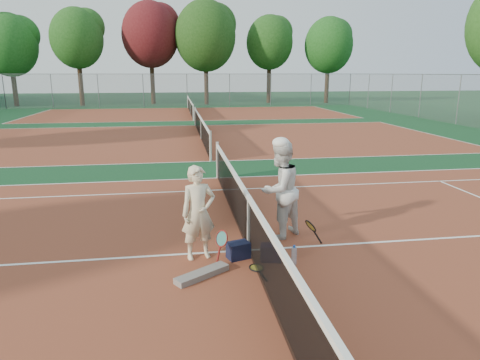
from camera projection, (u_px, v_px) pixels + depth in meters
name	position (u px, v px, depth m)	size (l,w,h in m)	color
ground	(248.00, 250.00, 7.65)	(130.00, 130.00, 0.00)	#0F391C
court_main	(248.00, 250.00, 7.65)	(23.77, 10.97, 0.01)	brown
court_far_a	(201.00, 139.00, 20.59)	(23.77, 10.97, 0.01)	brown
court_far_b	(190.00, 113.00, 33.54)	(23.77, 10.97, 0.01)	brown
net_main	(249.00, 223.00, 7.52)	(0.10, 10.98, 1.02)	black
net_far_a	(201.00, 128.00, 20.47)	(0.10, 10.98, 1.02)	black
net_far_b	(190.00, 107.00, 33.41)	(0.10, 10.98, 1.02)	black
fence_back	(187.00, 90.00, 39.89)	(32.00, 0.06, 3.00)	slate
player_a	(198.00, 213.00, 7.16)	(0.59, 0.39, 1.61)	beige
player_b	(280.00, 190.00, 8.09)	(0.91, 0.71, 1.88)	white
racket_red	(222.00, 248.00, 7.04)	(0.23, 0.27, 0.58)	maroon
racket_black_held	(310.00, 233.00, 7.76)	(0.37, 0.27, 0.51)	black
racket_spare	(256.00, 268.00, 6.93)	(0.60, 0.27, 0.03)	black
sports_bag_navy	(238.00, 250.00, 7.29)	(0.36, 0.25, 0.29)	black
sports_bag_purple	(271.00, 253.00, 7.20)	(0.35, 0.24, 0.28)	black
net_cover_canvas	(202.00, 274.00, 6.64)	(0.93, 0.21, 0.10)	slate
water_bottle	(294.00, 256.00, 7.05)	(0.09, 0.09, 0.30)	#AEC4DC
tree_back_0	(9.00, 45.00, 39.47)	(5.01, 5.01, 8.48)	#382314
tree_back_1	(77.00, 38.00, 39.94)	(4.86, 4.86, 9.03)	#382314
tree_back_maroon	(150.00, 35.00, 42.02)	(5.56, 5.56, 9.94)	#382314
tree_back_3	(205.00, 36.00, 41.75)	(5.95, 5.95, 10.02)	#382314
tree_back_4	(269.00, 43.00, 43.96)	(4.78, 4.78, 8.88)	#382314
tree_back_5	(329.00, 45.00, 44.13)	(4.95, 4.95, 8.72)	#382314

